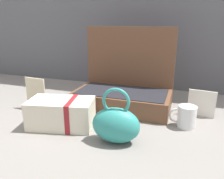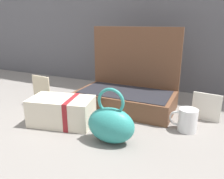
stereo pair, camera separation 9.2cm
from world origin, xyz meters
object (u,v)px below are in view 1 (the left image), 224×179
object	(u,v)px
teal_pouch_handbag	(116,124)
cream_toiletry_bag	(62,113)
coffee_mug	(186,117)
poster_card_right	(201,104)
info_card_left	(36,94)
open_suitcase	(125,89)

from	to	relation	value
teal_pouch_handbag	cream_toiletry_bag	xyz separation A→B (m)	(-0.25, 0.05, -0.01)
teal_pouch_handbag	cream_toiletry_bag	distance (m)	0.25
coffee_mug	poster_card_right	size ratio (longest dim) A/B	0.89
coffee_mug	info_card_left	bearing A→B (deg)	-176.79
open_suitcase	poster_card_right	size ratio (longest dim) A/B	3.79
open_suitcase	teal_pouch_handbag	size ratio (longest dim) A/B	2.28
teal_pouch_handbag	coffee_mug	distance (m)	0.32
teal_pouch_handbag	info_card_left	xyz separation A→B (m)	(-0.47, 0.17, 0.01)
teal_pouch_handbag	coffee_mug	size ratio (longest dim) A/B	1.87
poster_card_right	teal_pouch_handbag	bearing A→B (deg)	-123.17
info_card_left	poster_card_right	distance (m)	0.79
cream_toiletry_bag	poster_card_right	bearing A→B (deg)	28.02
open_suitcase	cream_toiletry_bag	bearing A→B (deg)	-121.17
teal_pouch_handbag	poster_card_right	world-z (taller)	teal_pouch_handbag
open_suitcase	poster_card_right	xyz separation A→B (m)	(0.37, -0.01, -0.03)
open_suitcase	teal_pouch_handbag	xyz separation A→B (m)	(0.06, -0.36, -0.02)
coffee_mug	info_card_left	size ratio (longest dim) A/B	0.68
coffee_mug	info_card_left	distance (m)	0.71
open_suitcase	info_card_left	xyz separation A→B (m)	(-0.40, -0.19, -0.01)
teal_pouch_handbag	info_card_left	distance (m)	0.50
open_suitcase	cream_toiletry_bag	xyz separation A→B (m)	(-0.18, -0.31, -0.03)
open_suitcase	info_card_left	bearing A→B (deg)	-154.86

